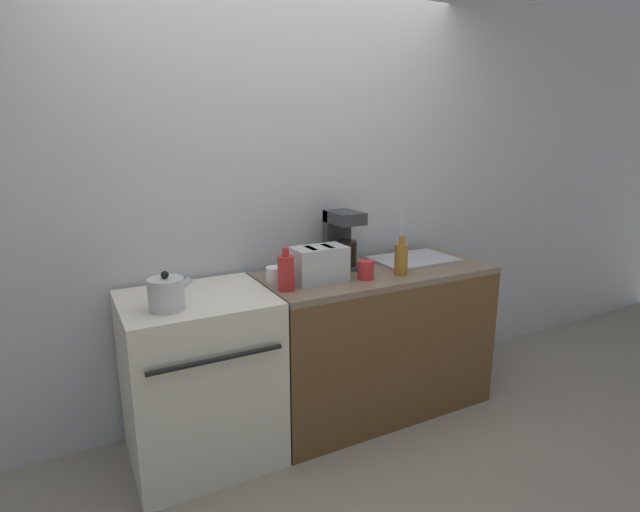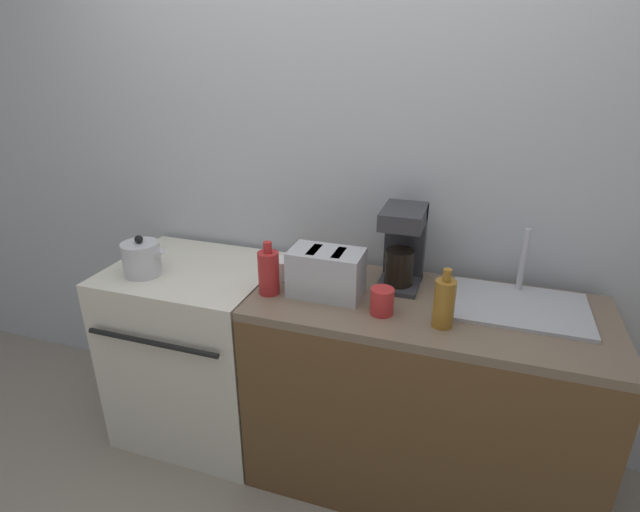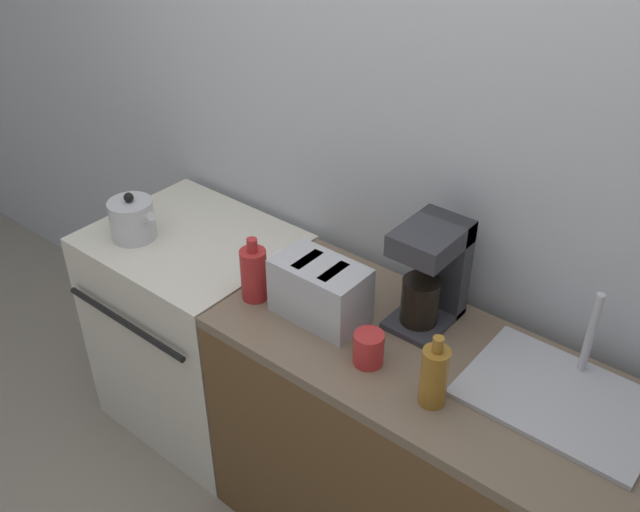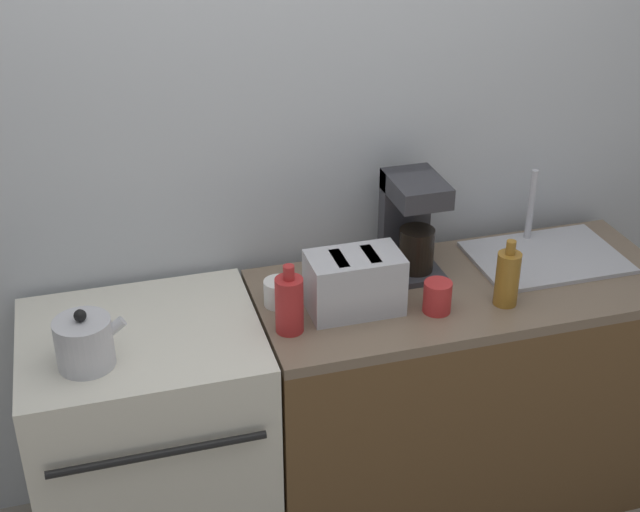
% 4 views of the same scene
% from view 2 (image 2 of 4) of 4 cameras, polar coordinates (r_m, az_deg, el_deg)
% --- Properties ---
extents(ground_plane, '(12.00, 12.00, 0.00)m').
position_cam_2_polar(ground_plane, '(2.45, -3.79, -25.79)').
color(ground_plane, gray).
extents(wall_back, '(8.00, 0.05, 2.60)m').
position_cam_2_polar(wall_back, '(2.32, 1.74, 9.52)').
color(wall_back, silver).
rests_on(wall_back, ground_plane).
extents(stove, '(0.73, 0.66, 0.89)m').
position_cam_2_polar(stove, '(2.57, -13.60, -10.21)').
color(stove, silver).
rests_on(stove, ground_plane).
extents(counter_block, '(1.41, 0.61, 0.89)m').
position_cam_2_polar(counter_block, '(2.27, 11.27, -15.42)').
color(counter_block, brown).
rests_on(counter_block, ground_plane).
extents(kettle, '(0.21, 0.16, 0.19)m').
position_cam_2_polar(kettle, '(2.33, -19.68, -0.28)').
color(kettle, silver).
rests_on(kettle, stove).
extents(toaster, '(0.29, 0.17, 0.19)m').
position_cam_2_polar(toaster, '(2.01, 0.72, -1.93)').
color(toaster, '#BCBCC1').
rests_on(toaster, counter_block).
extents(coffee_maker, '(0.17, 0.24, 0.34)m').
position_cam_2_polar(coffee_maker, '(2.11, 9.45, 1.48)').
color(coffee_maker, '#333338').
rests_on(coffee_maker, counter_block).
extents(sink_tray, '(0.52, 0.36, 0.28)m').
position_cam_2_polar(sink_tray, '(2.10, 21.81, -5.11)').
color(sink_tray, '#B7B7BC').
rests_on(sink_tray, counter_block).
extents(bottle_red, '(0.09, 0.09, 0.23)m').
position_cam_2_polar(bottle_red, '(2.04, -5.89, -1.83)').
color(bottle_red, '#B72828').
rests_on(bottle_red, counter_block).
extents(bottle_amber, '(0.08, 0.08, 0.23)m').
position_cam_2_polar(bottle_amber, '(1.85, 14.00, -5.18)').
color(bottle_amber, '#9E6B23').
rests_on(bottle_amber, counter_block).
extents(cup_white, '(0.10, 0.10, 0.09)m').
position_cam_2_polar(cup_white, '(2.19, -4.08, -1.43)').
color(cup_white, white).
rests_on(cup_white, counter_block).
extents(cup_red, '(0.09, 0.09, 0.10)m').
position_cam_2_polar(cup_red, '(1.91, 7.09, -5.15)').
color(cup_red, red).
rests_on(cup_red, counter_block).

